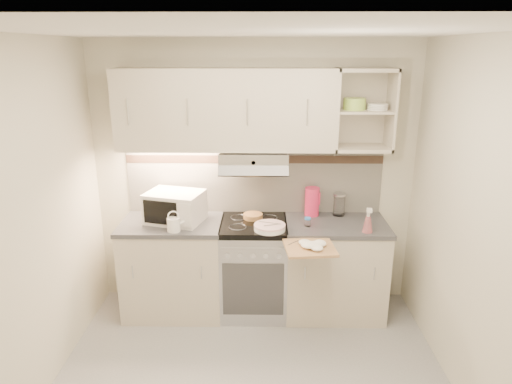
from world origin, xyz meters
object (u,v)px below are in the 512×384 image
(microwave, at_px, (175,207))
(spray_bottle, at_px, (368,222))
(watering_can, at_px, (174,224))
(cutting_board, at_px, (310,248))
(pink_pitcher, at_px, (312,202))
(electric_range, at_px, (254,267))
(glass_jar, at_px, (339,204))
(plate_stack, at_px, (270,227))

(microwave, bearing_deg, spray_bottle, 7.50)
(watering_can, xyz_separation_m, cutting_board, (1.14, -0.27, -0.10))
(watering_can, xyz_separation_m, pink_pitcher, (1.22, 0.42, 0.07))
(watering_can, bearing_deg, microwave, 83.23)
(watering_can, bearing_deg, electric_range, 2.42)
(cutting_board, bearing_deg, spray_bottle, 21.92)
(electric_range, bearing_deg, glass_jar, 14.02)
(pink_pitcher, bearing_deg, microwave, -162.84)
(glass_jar, relative_size, spray_bottle, 0.93)
(pink_pitcher, bearing_deg, cutting_board, -87.86)
(microwave, xyz_separation_m, cutting_board, (1.18, -0.51, -0.17))
(spray_bottle, bearing_deg, cutting_board, -144.34)
(plate_stack, relative_size, pink_pitcher, 1.02)
(plate_stack, height_order, pink_pitcher, pink_pitcher)
(plate_stack, bearing_deg, pink_pitcher, 43.30)
(watering_can, relative_size, glass_jar, 1.01)
(watering_can, bearing_deg, spray_bottle, -15.25)
(microwave, xyz_separation_m, watering_can, (0.04, -0.24, -0.07))
(glass_jar, relative_size, cutting_board, 0.54)
(microwave, height_order, glass_jar, microwave)
(electric_range, distance_m, cutting_board, 0.79)
(watering_can, relative_size, spray_bottle, 0.94)
(glass_jar, bearing_deg, plate_stack, -150.01)
(watering_can, height_order, cutting_board, watering_can)
(pink_pitcher, xyz_separation_m, glass_jar, (0.26, 0.00, -0.03))
(watering_can, bearing_deg, plate_stack, -12.76)
(plate_stack, xyz_separation_m, spray_bottle, (0.84, -0.03, 0.06))
(plate_stack, xyz_separation_m, glass_jar, (0.66, 0.38, 0.08))
(watering_can, xyz_separation_m, glass_jar, (1.48, 0.42, 0.04))
(pink_pitcher, bearing_deg, glass_jar, 9.12)
(plate_stack, bearing_deg, cutting_board, -43.62)
(plate_stack, height_order, cutting_board, plate_stack)
(electric_range, distance_m, glass_jar, 1.00)
(glass_jar, xyz_separation_m, cutting_board, (-0.34, -0.68, -0.14))
(spray_bottle, bearing_deg, pink_pitcher, 144.52)
(microwave, distance_m, cutting_board, 1.29)
(electric_range, relative_size, watering_can, 4.14)
(spray_bottle, xyz_separation_m, cutting_board, (-0.52, -0.27, -0.12))
(pink_pitcher, bearing_deg, plate_stack, -127.61)
(spray_bottle, bearing_deg, electric_range, 175.77)
(plate_stack, relative_size, cutting_board, 0.69)
(microwave, xyz_separation_m, glass_jar, (1.52, 0.18, -0.03))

